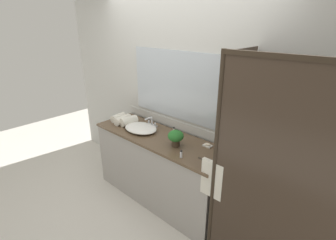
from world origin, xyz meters
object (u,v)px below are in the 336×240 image
object	(u,v)px
soap_dish	(208,145)
rolled_towel_near_edge	(118,118)
faucet	(151,123)
potted_plant	(176,137)
amenity_bottle_conditioner	(181,154)
rolled_towel_far_edge	(129,121)
rolled_towel_middle	(123,120)
amenity_bottle_body_wash	(174,131)
sink_basin	(141,128)

from	to	relation	value
soap_dish	rolled_towel_near_edge	size ratio (longest dim) A/B	0.49
faucet	potted_plant	bearing A→B (deg)	-19.39
amenity_bottle_conditioner	rolled_towel_far_edge	distance (m)	1.08
faucet	rolled_towel_middle	xyz separation A→B (m)	(-0.36, -0.19, 0.01)
faucet	amenity_bottle_conditioner	distance (m)	0.89
faucet	rolled_towel_middle	bearing A→B (deg)	-151.76
faucet	amenity_bottle_body_wash	bearing A→B (deg)	-2.17
sink_basin	potted_plant	xyz separation A→B (m)	(0.61, -0.03, 0.08)
rolled_towel_near_edge	rolled_towel_middle	bearing A→B (deg)	-3.46
amenity_bottle_conditioner	rolled_towel_near_edge	size ratio (longest dim) A/B	0.40
soap_dish	amenity_bottle_body_wash	distance (m)	0.47
potted_plant	amenity_bottle_conditioner	distance (m)	0.26
amenity_bottle_conditioner	rolled_towel_middle	world-z (taller)	rolled_towel_middle
sink_basin	rolled_towel_near_edge	bearing A→B (deg)	179.66
soap_dish	amenity_bottle_body_wash	xyz separation A→B (m)	(-0.47, -0.04, 0.04)
soap_dish	rolled_towel_middle	xyz separation A→B (m)	(-1.23, -0.21, 0.04)
rolled_towel_near_edge	rolled_towel_far_edge	size ratio (longest dim) A/B	0.90
faucet	rolled_towel_far_edge	xyz separation A→B (m)	(-0.25, -0.18, 0.01)
amenity_bottle_conditioner	faucet	bearing A→B (deg)	155.76
potted_plant	soap_dish	bearing A→B (deg)	41.80
rolled_towel_near_edge	rolled_towel_middle	xyz separation A→B (m)	(0.11, -0.01, -0.00)
amenity_bottle_conditioner	soap_dish	bearing A→B (deg)	81.43
sink_basin	soap_dish	world-z (taller)	sink_basin
soap_dish	rolled_towel_middle	bearing A→B (deg)	-170.23
potted_plant	amenity_bottle_conditioner	world-z (taller)	potted_plant
faucet	soap_dish	xyz separation A→B (m)	(0.87, 0.02, -0.03)
amenity_bottle_body_wash	rolled_towel_near_edge	world-z (taller)	amenity_bottle_body_wash
soap_dish	amenity_bottle_conditioner	world-z (taller)	amenity_bottle_conditioner
amenity_bottle_conditioner	rolled_towel_near_edge	distance (m)	1.29
potted_plant	rolled_towel_far_edge	xyz separation A→B (m)	(-0.86, 0.04, -0.05)
sink_basin	amenity_bottle_body_wash	size ratio (longest dim) A/B	4.39
amenity_bottle_conditioner	sink_basin	bearing A→B (deg)	167.58
amenity_bottle_conditioner	rolled_towel_far_edge	size ratio (longest dim) A/B	0.36
sink_basin	amenity_bottle_body_wash	world-z (taller)	amenity_bottle_body_wash
potted_plant	amenity_bottle_conditioner	xyz separation A→B (m)	(0.20, -0.15, -0.07)
rolled_towel_near_edge	rolled_towel_far_edge	distance (m)	0.22
amenity_bottle_conditioner	rolled_towel_near_edge	xyz separation A→B (m)	(-1.28, 0.18, 0.01)
soap_dish	rolled_towel_far_edge	distance (m)	1.14
rolled_towel_middle	soap_dish	bearing A→B (deg)	9.77
rolled_towel_middle	rolled_towel_far_edge	distance (m)	0.11
rolled_towel_middle	amenity_bottle_conditioner	bearing A→B (deg)	-8.52
amenity_bottle_conditioner	rolled_towel_far_edge	bearing A→B (deg)	169.79
rolled_towel_near_edge	rolled_towel_middle	size ratio (longest dim) A/B	0.80
sink_basin	rolled_towel_middle	size ratio (longest dim) A/B	1.81
sink_basin	rolled_towel_middle	xyz separation A→B (m)	(-0.36, -0.00, 0.02)
rolled_towel_near_edge	rolled_towel_far_edge	bearing A→B (deg)	2.31
soap_dish	rolled_towel_near_edge	bearing A→B (deg)	-171.30
rolled_towel_middle	rolled_towel_far_edge	xyz separation A→B (m)	(0.11, 0.02, 0.01)
amenity_bottle_body_wash	amenity_bottle_conditioner	bearing A→B (deg)	-40.74
faucet	rolled_towel_near_edge	distance (m)	0.50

